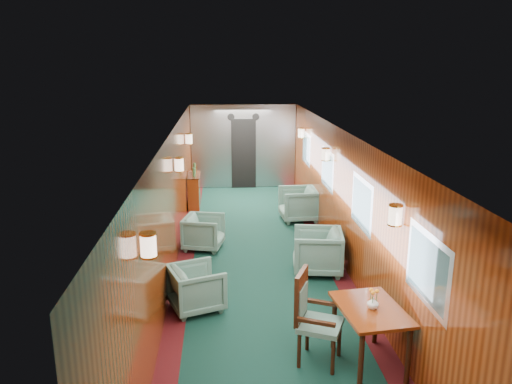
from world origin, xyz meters
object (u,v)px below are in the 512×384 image
armchair_left_near (197,288)px  armchair_right_far (299,204)px  dining_table (370,317)px  side_chair (312,314)px  armchair_left_far (204,232)px  armchair_right_near (317,251)px  credenza (194,190)px

armchair_left_near → armchair_right_far: 4.66m
armchair_right_far → armchair_left_near: bearing=-31.2°
dining_table → armchair_right_far: 5.70m
dining_table → armchair_right_far: armchair_right_far is taller
side_chair → armchair_left_far: side_chair is taller
armchair_right_near → armchair_right_far: 2.93m
credenza → armchair_left_near: (0.29, -5.41, -0.09)m
armchair_left_near → armchair_left_far: (0.04, 2.47, -0.00)m
dining_table → armchair_left_far: 4.56m
side_chair → armchair_right_far: size_ratio=1.38×
dining_table → armchair_left_near: size_ratio=1.48×
armchair_right_far → dining_table: bearing=-3.9°
armchair_left_near → dining_table: bearing=-147.1°
credenza → armchair_right_far: credenza is taller
side_chair → armchair_right_near: side_chair is taller
dining_table → credenza: size_ratio=0.99×
armchair_left_near → armchair_right_far: bearing=-48.3°
dining_table → armchair_left_near: (-2.13, 1.58, -0.30)m
armchair_right_far → side_chair: bearing=-10.8°
side_chair → armchair_right_far: 5.60m
side_chair → credenza: side_chair is taller
credenza → armchair_right_near: bearing=-61.2°
side_chair → armchair_left_near: bearing=159.4°
armchair_left_near → armchair_right_near: (2.04, 1.20, 0.05)m
armchair_left_far → armchair_right_far: size_ratio=0.87×
armchair_right_near → dining_table: bearing=10.2°
dining_table → side_chair: (-0.68, 0.15, -0.01)m
side_chair → credenza: bearing=128.0°
armchair_right_near → credenza: bearing=-142.8°
armchair_right_near → armchair_right_far: armchair_right_far is taller
dining_table → armchair_right_near: armchair_right_near is taller
armchair_left_far → armchair_right_far: 2.69m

